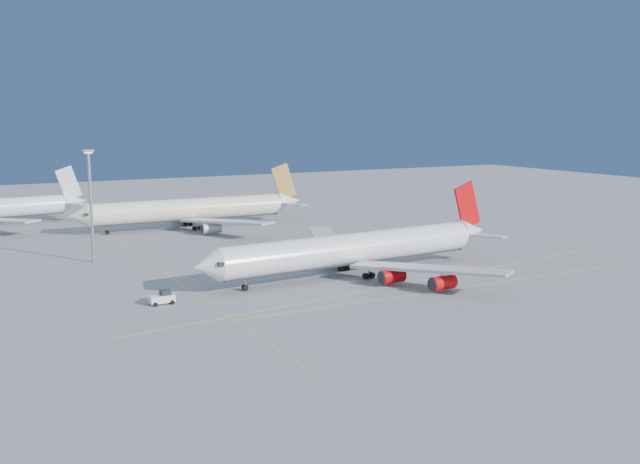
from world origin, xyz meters
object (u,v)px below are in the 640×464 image
at_px(airliner_virgin, 358,249).
at_px(pushback_tug, 163,298).
at_px(airliner_etihad, 193,209).
at_px(light_mast, 90,196).

distance_m(airliner_virgin, pushback_tug, 43.28).
height_order(airliner_etihad, light_mast, light_mast).
bearing_deg(pushback_tug, light_mast, 93.72).
bearing_deg(airliner_etihad, light_mast, -133.30).
distance_m(pushback_tug, light_mast, 45.33).
relative_size(airliner_virgin, pushback_tug, 16.74).
relative_size(airliner_virgin, airliner_etihad, 1.05).
bearing_deg(airliner_etihad, pushback_tug, -111.19).
height_order(pushback_tug, light_mast, light_mast).
xyz_separation_m(airliner_etihad, pushback_tug, (-32.36, -80.04, -4.44)).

